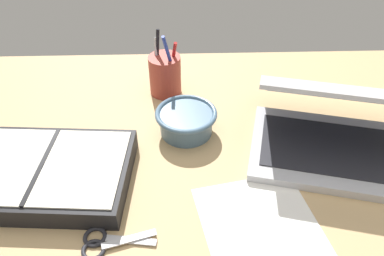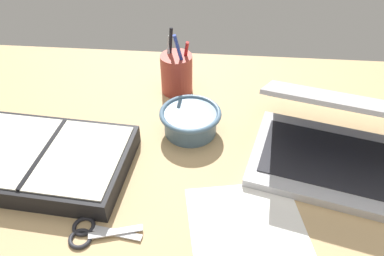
{
  "view_description": "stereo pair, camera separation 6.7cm",
  "coord_description": "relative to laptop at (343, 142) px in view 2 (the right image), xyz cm",
  "views": [
    {
      "loc": [
        -3.78,
        -47.27,
        54.88
      ],
      "look_at": [
        -1.97,
        7.77,
        9.0
      ],
      "focal_mm": 35.0,
      "sensor_mm": 36.0,
      "label": 1
    },
    {
      "loc": [
        2.9,
        -47.08,
        54.88
      ],
      "look_at": [
        -1.97,
        7.77,
        9.0
      ],
      "focal_mm": 35.0,
      "sensor_mm": 36.0,
      "label": 2
    }
  ],
  "objects": [
    {
      "name": "desk_top",
      "position": [
        -27.06,
        -8.71,
        -5.73
      ],
      "size": [
        140.0,
        100.0,
        2.0
      ],
      "primitive_type": "cube",
      "color": "tan",
      "rests_on": "ground"
    },
    {
      "name": "scissors",
      "position": [
        -44.1,
        -21.23,
        -4.4
      ],
      "size": [
        12.09,
        6.27,
        0.8
      ],
      "rotation": [
        0.0,
        0.0,
        0.07
      ],
      "color": "#B7B7BC",
      "rests_on": "desk_top"
    },
    {
      "name": "laptop",
      "position": [
        0.0,
        0.0,
        0.0
      ],
      "size": [
        38.35,
        34.36,
        17.0
      ],
      "rotation": [
        0.0,
        0.0,
        -0.25
      ],
      "color": "#B7B7BC",
      "rests_on": "desk_top"
    },
    {
      "name": "bowl",
      "position": [
        -30.03,
        6.42,
        -1.74
      ],
      "size": [
        13.2,
        13.2,
        5.39
      ],
      "color": "slate",
      "rests_on": "desk_top"
    },
    {
      "name": "planner",
      "position": [
        -56.55,
        -7.2,
        -2.55
      ],
      "size": [
        32.64,
        23.42,
        4.54
      ],
      "rotation": [
        0.0,
        0.0,
        -0.07
      ],
      "color": "black",
      "rests_on": "desk_top"
    },
    {
      "name": "pen_cup",
      "position": [
        -34.82,
        21.89,
        0.33
      ],
      "size": [
        7.69,
        7.69,
        16.58
      ],
      "color": "#9E382D",
      "rests_on": "desk_top"
    }
  ]
}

